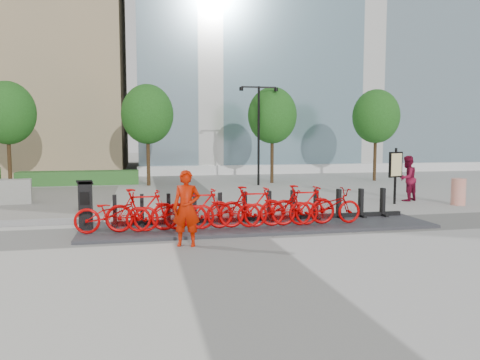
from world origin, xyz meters
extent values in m
plane|color=#9D9D9C|center=(0.00, 0.00, 0.00)|extent=(120.00, 120.00, 0.00)
cube|color=#5490A7|center=(14.00, 26.00, 12.00)|extent=(32.00, 16.00, 24.00)
cube|color=#345A28|center=(-5.00, 13.20, 0.35)|extent=(6.00, 1.20, 0.70)
cylinder|color=brown|center=(-8.00, 12.00, 1.50)|extent=(0.18, 0.18, 3.00)
ellipsoid|color=#193610|center=(-8.00, 12.00, 3.60)|extent=(2.60, 2.60, 2.99)
cylinder|color=brown|center=(-1.50, 12.00, 1.50)|extent=(0.18, 0.18, 3.00)
ellipsoid|color=#193610|center=(-1.50, 12.00, 3.60)|extent=(2.60, 2.60, 2.99)
cylinder|color=brown|center=(5.00, 12.00, 1.50)|extent=(0.18, 0.18, 3.00)
ellipsoid|color=#193610|center=(5.00, 12.00, 3.60)|extent=(2.60, 2.60, 2.99)
cylinder|color=brown|center=(11.00, 12.00, 1.50)|extent=(0.18, 0.18, 3.00)
ellipsoid|color=#193610|center=(11.00, 12.00, 3.60)|extent=(2.60, 2.60, 2.99)
cylinder|color=black|center=(4.00, 11.00, 2.50)|extent=(0.12, 0.12, 5.00)
cube|color=black|center=(3.55, 11.00, 4.95)|extent=(0.90, 0.08, 0.08)
cube|color=black|center=(4.45, 11.00, 4.95)|extent=(0.90, 0.08, 0.08)
cylinder|color=black|center=(3.10, 11.00, 4.85)|extent=(0.20, 0.20, 0.18)
cylinder|color=black|center=(4.90, 11.00, 4.85)|extent=(0.20, 0.20, 0.18)
cube|color=#333339|center=(1.30, 0.30, 0.04)|extent=(9.60, 2.40, 0.08)
imported|color=#B90000|center=(-2.60, -0.05, 0.58)|extent=(1.89, 0.66, 0.99)
imported|color=#B90000|center=(-1.88, -0.05, 0.63)|extent=(1.83, 0.52, 1.10)
imported|color=#B90000|center=(-1.16, -0.05, 0.58)|extent=(1.89, 0.66, 0.99)
imported|color=#B90000|center=(-0.44, -0.05, 0.63)|extent=(1.83, 0.52, 1.10)
imported|color=#B90000|center=(0.28, -0.05, 0.58)|extent=(1.89, 0.66, 0.99)
imported|color=#B90000|center=(1.00, -0.05, 0.63)|extent=(1.83, 0.52, 1.10)
imported|color=#B90000|center=(1.72, -0.05, 0.58)|extent=(1.89, 0.66, 0.99)
imported|color=#B90000|center=(2.44, -0.05, 0.63)|extent=(1.83, 0.52, 1.10)
imported|color=#B90000|center=(3.16, -0.05, 0.58)|extent=(1.89, 0.66, 0.99)
cube|color=black|center=(-3.32, 0.59, 0.67)|extent=(0.33, 0.29, 1.18)
cube|color=black|center=(-3.32, 0.59, 1.30)|extent=(0.40, 0.34, 0.15)
cube|color=black|center=(-3.32, 0.43, 0.90)|extent=(0.24, 0.02, 0.33)
imported|color=#AE1400|center=(-0.89, -1.52, 0.87)|extent=(0.72, 0.57, 1.74)
imported|color=maroon|center=(8.18, 4.17, 0.88)|extent=(1.06, 0.97, 1.75)
cylinder|color=red|center=(9.43, 2.80, 0.48)|extent=(0.53, 0.53, 0.97)
cylinder|color=black|center=(7.29, 3.51, 1.04)|extent=(0.09, 0.09, 2.07)
cube|color=black|center=(7.29, 3.51, 1.46)|extent=(0.66, 0.34, 0.94)
cube|color=#F2E194|center=(7.29, 3.46, 1.46)|extent=(0.55, 0.24, 0.83)
camera|label=1|loc=(-1.90, -12.07, 2.51)|focal=35.00mm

